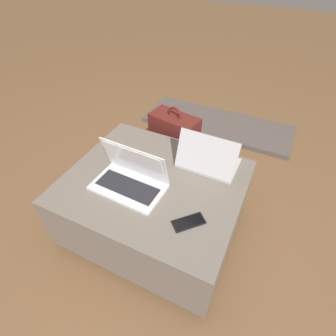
# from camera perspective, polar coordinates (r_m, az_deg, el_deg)

# --- Properties ---
(ground_plane) EXTENTS (14.00, 14.00, 0.00)m
(ground_plane) POSITION_cam_1_polar(r_m,az_deg,el_deg) (1.76, -2.63, -12.47)
(ground_plane) COLOR brown
(ottoman) EXTENTS (0.96, 0.81, 0.43)m
(ottoman) POSITION_cam_1_polar(r_m,az_deg,el_deg) (1.59, -2.87, -8.04)
(ottoman) COLOR #3D3832
(ottoman) RESTS_ON ground_plane
(laptop_near) EXTENTS (0.39, 0.24, 0.23)m
(laptop_near) POSITION_cam_1_polar(r_m,az_deg,el_deg) (1.39, -8.17, -2.22)
(laptop_near) COLOR silver
(laptop_near) RESTS_ON ottoman
(laptop_far) EXTENTS (0.33, 0.23, 0.22)m
(laptop_far) POSITION_cam_1_polar(r_m,az_deg,el_deg) (1.50, 8.64, 1.74)
(laptop_far) COLOR silver
(laptop_far) RESTS_ON ottoman
(cell_phone) EXTENTS (0.15, 0.16, 0.01)m
(cell_phone) POSITION_cam_1_polar(r_m,az_deg,el_deg) (1.25, 4.53, -11.69)
(cell_phone) COLOR black
(cell_phone) RESTS_ON ottoman
(backpack) EXTENTS (0.37, 0.26, 0.57)m
(backpack) POSITION_cam_1_polar(r_m,az_deg,el_deg) (1.97, 1.49, 4.88)
(backpack) COLOR #5B1E19
(backpack) RESTS_ON ground_plane
(fireplace_hearth) EXTENTS (1.40, 0.50, 0.04)m
(fireplace_hearth) POSITION_cam_1_polar(r_m,az_deg,el_deg) (2.65, 10.69, 9.40)
(fireplace_hearth) COLOR #564C47
(fireplace_hearth) RESTS_ON ground_plane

